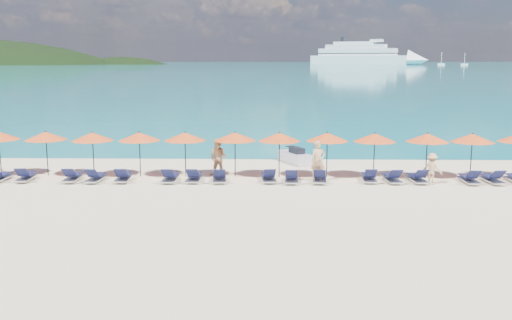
{
  "coord_description": "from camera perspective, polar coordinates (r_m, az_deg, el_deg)",
  "views": [
    {
      "loc": [
        0.63,
        -22.9,
        5.82
      ],
      "look_at": [
        0.0,
        3.0,
        1.2
      ],
      "focal_mm": 40.0,
      "sensor_mm": 36.0,
      "label": 1
    }
  ],
  "objects": [
    {
      "name": "umbrella_4",
      "position": [
        28.39,
        -7.12,
        2.34
      ],
      "size": [
        2.1,
        2.1,
        2.28
      ],
      "color": "black",
      "rests_on": "ground"
    },
    {
      "name": "lounger_13",
      "position": [
        27.88,
        13.45,
        -1.72
      ],
      "size": [
        0.76,
        1.74,
        0.66
      ],
      "rotation": [
        0.0,
        0.0,
        0.08
      ],
      "color": "silver",
      "rests_on": "ground"
    },
    {
      "name": "beachgoer_b",
      "position": [
        28.5,
        -3.79,
        0.22
      ],
      "size": [
        1.02,
        0.77,
        1.87
      ],
      "primitive_type": "imported",
      "rotation": [
        0.0,
        0.0,
        -0.3
      ],
      "color": "tan",
      "rests_on": "ground"
    },
    {
      "name": "sailboat_near",
      "position": [
        536.07,
        20.11,
        9.0
      ],
      "size": [
        5.91,
        1.97,
        10.84
      ],
      "color": "white",
      "rests_on": "ground"
    },
    {
      "name": "umbrella_10",
      "position": [
        29.65,
        20.83,
        2.08
      ],
      "size": [
        2.1,
        2.1,
        2.28
      ],
      "color": "black",
      "rests_on": "ground"
    },
    {
      "name": "lounger_2",
      "position": [
        29.63,
        -22.02,
        -1.5
      ],
      "size": [
        0.77,
        1.75,
        0.66
      ],
      "rotation": [
        0.0,
        0.0,
        0.09
      ],
      "color": "silver",
      "rests_on": "ground"
    },
    {
      "name": "lounger_14",
      "position": [
        28.19,
        15.81,
        -1.7
      ],
      "size": [
        0.78,
        1.75,
        0.66
      ],
      "rotation": [
        0.0,
        0.0,
        0.09
      ],
      "color": "silver",
      "rests_on": "ground"
    },
    {
      "name": "umbrella_5",
      "position": [
        28.2,
        -2.11,
        2.35
      ],
      "size": [
        2.1,
        2.1,
        2.28
      ],
      "color": "black",
      "rests_on": "ground"
    },
    {
      "name": "lounger_10",
      "position": [
        27.12,
        3.58,
        -1.79
      ],
      "size": [
        0.71,
        1.73,
        0.66
      ],
      "rotation": [
        0.0,
        0.0,
        -0.05
      ],
      "color": "silver",
      "rests_on": "ground"
    },
    {
      "name": "umbrella_1",
      "position": [
        30.32,
        -20.28,
        2.28
      ],
      "size": [
        2.1,
        2.1,
        2.28
      ],
      "color": "black",
      "rests_on": "ground"
    },
    {
      "name": "lounger_6",
      "position": [
        27.56,
        -8.57,
        -1.69
      ],
      "size": [
        0.67,
        1.72,
        0.66
      ],
      "rotation": [
        0.0,
        0.0,
        -0.03
      ],
      "color": "silver",
      "rests_on": "ground"
    },
    {
      "name": "lounger_8",
      "position": [
        27.29,
        -3.68,
        -1.72
      ],
      "size": [
        0.75,
        1.74,
        0.66
      ],
      "rotation": [
        0.0,
        0.0,
        0.08
      ],
      "color": "silver",
      "rests_on": "ground"
    },
    {
      "name": "lounger_16",
      "position": [
        29.18,
        22.55,
        -1.7
      ],
      "size": [
        0.76,
        1.75,
        0.66
      ],
      "rotation": [
        0.0,
        0.0,
        0.08
      ],
      "color": "silver",
      "rests_on": "ground"
    },
    {
      "name": "lounger_3",
      "position": [
        28.77,
        -17.86,
        -1.57
      ],
      "size": [
        0.67,
        1.72,
        0.66
      ],
      "rotation": [
        0.0,
        0.0,
        0.03
      ],
      "color": "silver",
      "rests_on": "ground"
    },
    {
      "name": "jetski",
      "position": [
        32.26,
        3.94,
        0.34
      ],
      "size": [
        1.9,
        2.61,
        0.88
      ],
      "rotation": [
        0.0,
        0.0,
        0.45
      ],
      "color": "silver",
      "rests_on": "ground"
    },
    {
      "name": "lounger_1",
      "position": [
        30.06,
        -24.21,
        -1.49
      ],
      "size": [
        0.64,
        1.71,
        0.66
      ],
      "rotation": [
        0.0,
        0.0,
        -0.01
      ],
      "color": "silver",
      "rests_on": "ground"
    },
    {
      "name": "umbrella_8",
      "position": [
        28.44,
        11.79,
        2.22
      ],
      "size": [
        2.1,
        2.1,
        2.28
      ],
      "color": "black",
      "rests_on": "ground"
    },
    {
      "name": "sea",
      "position": [
        682.92,
        1.35,
        9.62
      ],
      "size": [
        1600.0,
        1300.0,
        0.01
      ],
      "primitive_type": "cube",
      "color": "#1FA9B2",
      "rests_on": "ground"
    },
    {
      "name": "lounger_9",
      "position": [
        27.29,
        1.25,
        -1.7
      ],
      "size": [
        0.79,
        1.75,
        0.66
      ],
      "rotation": [
        0.0,
        0.0,
        0.1
      ],
      "color": "silver",
      "rests_on": "ground"
    },
    {
      "name": "lounger_15",
      "position": [
        28.77,
        20.55,
        -1.73
      ],
      "size": [
        0.62,
        1.7,
        0.66
      ],
      "rotation": [
        0.0,
        0.0,
        0.0
      ],
      "color": "silver",
      "rests_on": "ground"
    },
    {
      "name": "ground",
      "position": [
        23.63,
        -0.18,
        -4.14
      ],
      "size": [
        1400.0,
        1400.0,
        0.0
      ],
      "primitive_type": "plane",
      "color": "beige"
    },
    {
      "name": "umbrella_9",
      "position": [
        29.04,
        16.77,
        2.16
      ],
      "size": [
        2.1,
        2.1,
        2.28
      ],
      "color": "black",
      "rests_on": "ground"
    },
    {
      "name": "umbrella_7",
      "position": [
        28.26,
        7.15,
        2.3
      ],
      "size": [
        2.1,
        2.1,
        2.28
      ],
      "color": "black",
      "rests_on": "ground"
    },
    {
      "name": "lounger_5",
      "position": [
        28.07,
        -13.13,
        -1.63
      ],
      "size": [
        0.72,
        1.73,
        0.66
      ],
      "rotation": [
        0.0,
        0.0,
        0.06
      ],
      "color": "silver",
      "rests_on": "ground"
    },
    {
      "name": "umbrella_2",
      "position": [
        29.32,
        -16.05,
        2.26
      ],
      "size": [
        2.1,
        2.1,
        2.28
      ],
      "color": "black",
      "rests_on": "ground"
    },
    {
      "name": "beachgoer_a",
      "position": [
        27.38,
        6.23,
        -0.12
      ],
      "size": [
        0.81,
        0.63,
        1.97
      ],
      "primitive_type": "imported",
      "rotation": [
        0.0,
        0.0,
        0.24
      ],
      "color": "tan",
      "rests_on": "ground"
    },
    {
      "name": "headland_small",
      "position": [
        603.43,
        -13.15,
        5.97
      ],
      "size": [
        162.0,
        126.0,
        85.5
      ],
      "color": "black",
      "rests_on": "ground"
    },
    {
      "name": "umbrella_3",
      "position": [
        28.78,
        -11.6,
        2.31
      ],
      "size": [
        2.1,
        2.1,
        2.28
      ],
      "color": "black",
      "rests_on": "ground"
    },
    {
      "name": "lounger_7",
      "position": [
        27.45,
        -6.2,
        -1.69
      ],
      "size": [
        0.65,
        1.71,
        0.66
      ],
      "rotation": [
        0.0,
        0.0,
        -0.02
      ],
      "color": "silver",
      "rests_on": "ground"
    },
    {
      "name": "lounger_4",
      "position": [
        28.34,
        -15.73,
        -1.64
      ],
      "size": [
        0.7,
        1.73,
        0.66
      ],
      "rotation": [
        0.0,
        0.0,
        -0.05
      ],
      "color": "silver",
      "rests_on": "ground"
    },
    {
      "name": "sailboat_far",
      "position": [
        539.23,
        18.03,
        9.13
      ],
      "size": [
        6.23,
        2.08,
        11.42
      ],
      "color": "white",
      "rests_on": "ground"
    },
    {
      "name": "lounger_11",
      "position": [
        27.31,
        6.38,
        -1.75
      ],
      "size": [
        0.77,
        1.75,
        0.66
      ],
      "rotation": [
        0.0,
        0.0,
        -0.09
      ],
      "color": "silver",
      "rests_on": "ground"
    },
    {
      "name": "cruise_ship",
      "position": [
        581.41,
        11.25,
        10.17
      ],
      "size": [
        112.56,
        64.1,
        32.08
      ],
      "rotation": [
        0.0,
        0.0,
        -0.42
      ],
      "color": "white",
      "rests_on": "ground"
    },
    {
      "name": "umbrella_6",
      "position": [
        28.05,
        2.35,
        2.31
      ],
      "size": [
        2.1,
        2.1,
        2.28
      ],
      "color": "black",
      "rests_on": "ground"
    },
    {
      "name": "beachgoer_c",
      "position": [
        27.92,
        17.19,
        -0.84
      ],
      "size": [
        1.04,
        0.88,
        1.47
      ],
      "primitive_type": "imported",
      "rotation": [
        0.0,
        0.0,
        2.58
      ],
      "color": "tan",
      "rests_on": "ground"
    },
    {
      "name": "lounger_12",
      "position": [
        27.79,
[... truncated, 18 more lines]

